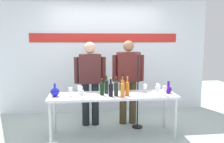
{
  "coord_description": "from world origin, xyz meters",
  "views": [
    {
      "loc": [
        -0.47,
        -3.82,
        1.67
      ],
      "look_at": [
        0.0,
        0.15,
        1.12
      ],
      "focal_mm": 37.05,
      "sensor_mm": 36.0,
      "label": 1
    }
  ],
  "objects_px": {
    "display_table": "(113,98)",
    "wine_bottle_6": "(102,88)",
    "wine_glass_left_2": "(81,89)",
    "wine_glass_right_3": "(158,86)",
    "wine_bottle_5": "(123,85)",
    "microphone_stand": "(138,104)",
    "wine_glass_right_4": "(157,89)",
    "decanter_blue_right": "(168,89)",
    "decanter_blue_left": "(55,92)",
    "presenter_left": "(90,78)",
    "wine_bottle_1": "(116,88)",
    "wine_glass_right_1": "(145,87)",
    "wine_bottle_7": "(122,89)",
    "wine_glass_left_0": "(70,90)",
    "wine_bottle_2": "(111,89)",
    "wine_bottle_0": "(123,86)",
    "wine_bottle_4": "(106,86)",
    "wine_glass_left_3": "(79,88)",
    "wine_glass_right_0": "(159,88)",
    "presenter_right": "(128,77)",
    "wine_bottle_3": "(127,88)",
    "wine_glass_left_1": "(82,93)",
    "wine_glass_right_2": "(165,89)"
  },
  "relations": [
    {
      "from": "wine_bottle_5",
      "to": "wine_bottle_0",
      "type": "bearing_deg",
      "value": -102.13
    },
    {
      "from": "wine_bottle_6",
      "to": "wine_bottle_2",
      "type": "bearing_deg",
      "value": -40.35
    },
    {
      "from": "wine_glass_right_4",
      "to": "decanter_blue_right",
      "type": "bearing_deg",
      "value": 33.24
    },
    {
      "from": "wine_glass_right_4",
      "to": "microphone_stand",
      "type": "height_order",
      "value": "microphone_stand"
    },
    {
      "from": "presenter_left",
      "to": "wine_bottle_5",
      "type": "height_order",
      "value": "presenter_left"
    },
    {
      "from": "presenter_left",
      "to": "display_table",
      "type": "bearing_deg",
      "value": -57.77
    },
    {
      "from": "wine_glass_right_4",
      "to": "wine_glass_right_3",
      "type": "bearing_deg",
      "value": 70.48
    },
    {
      "from": "presenter_right",
      "to": "wine_glass_right_3",
      "type": "xyz_separation_m",
      "value": [
        0.46,
        -0.42,
        -0.11
      ]
    },
    {
      "from": "decanter_blue_left",
      "to": "wine_bottle_2",
      "type": "xyz_separation_m",
      "value": [
        0.91,
        -0.11,
        0.05
      ]
    },
    {
      "from": "wine_bottle_0",
      "to": "wine_bottle_2",
      "type": "bearing_deg",
      "value": -153.69
    },
    {
      "from": "wine_bottle_1",
      "to": "wine_glass_left_2",
      "type": "xyz_separation_m",
      "value": [
        -0.59,
        0.18,
        -0.04
      ]
    },
    {
      "from": "display_table",
      "to": "wine_bottle_6",
      "type": "distance_m",
      "value": 0.27
    },
    {
      "from": "wine_glass_right_0",
      "to": "wine_glass_right_3",
      "type": "bearing_deg",
      "value": 76.01
    },
    {
      "from": "wine_bottle_6",
      "to": "wine_glass_right_2",
      "type": "bearing_deg",
      "value": -8.79
    },
    {
      "from": "wine_bottle_4",
      "to": "wine_glass_left_3",
      "type": "height_order",
      "value": "wine_bottle_4"
    },
    {
      "from": "wine_bottle_1",
      "to": "wine_bottle_7",
      "type": "relative_size",
      "value": 1.0
    },
    {
      "from": "wine_bottle_0",
      "to": "wine_bottle_7",
      "type": "relative_size",
      "value": 1.04
    },
    {
      "from": "wine_bottle_3",
      "to": "wine_glass_right_3",
      "type": "distance_m",
      "value": 0.67
    },
    {
      "from": "decanter_blue_right",
      "to": "wine_glass_left_0",
      "type": "height_order",
      "value": "decanter_blue_right"
    },
    {
      "from": "wine_bottle_5",
      "to": "microphone_stand",
      "type": "relative_size",
      "value": 0.23
    },
    {
      "from": "wine_bottle_0",
      "to": "wine_bottle_7",
      "type": "height_order",
      "value": "wine_bottle_0"
    },
    {
      "from": "wine_bottle_6",
      "to": "wine_glass_right_3",
      "type": "relative_size",
      "value": 2.04
    },
    {
      "from": "presenter_left",
      "to": "wine_bottle_1",
      "type": "xyz_separation_m",
      "value": [
        0.41,
        -0.71,
        -0.06
      ]
    },
    {
      "from": "decanter_blue_left",
      "to": "wine_bottle_5",
      "type": "relative_size",
      "value": 0.66
    },
    {
      "from": "wine_glass_left_0",
      "to": "wine_glass_right_1",
      "type": "relative_size",
      "value": 0.93
    },
    {
      "from": "display_table",
      "to": "wine_bottle_7",
      "type": "relative_size",
      "value": 6.71
    },
    {
      "from": "display_table",
      "to": "wine_glass_right_4",
      "type": "height_order",
      "value": "wine_glass_right_4"
    },
    {
      "from": "presenter_left",
      "to": "wine_bottle_6",
      "type": "xyz_separation_m",
      "value": [
        0.18,
        -0.61,
        -0.07
      ]
    },
    {
      "from": "wine_bottle_6",
      "to": "wine_glass_left_0",
      "type": "distance_m",
      "value": 0.52
    },
    {
      "from": "wine_glass_right_0",
      "to": "decanter_blue_right",
      "type": "bearing_deg",
      "value": 8.11
    },
    {
      "from": "wine_glass_right_2",
      "to": "wine_glass_right_1",
      "type": "bearing_deg",
      "value": 137.0
    },
    {
      "from": "wine_glass_right_2",
      "to": "presenter_left",
      "type": "bearing_deg",
      "value": 147.8
    },
    {
      "from": "wine_bottle_5",
      "to": "wine_glass_right_1",
      "type": "relative_size",
      "value": 2.16
    },
    {
      "from": "wine_glass_left_1",
      "to": "wine_glass_right_3",
      "type": "bearing_deg",
      "value": 16.89
    },
    {
      "from": "wine_bottle_5",
      "to": "wine_glass_right_4",
      "type": "distance_m",
      "value": 0.62
    },
    {
      "from": "wine_bottle_1",
      "to": "wine_glass_right_1",
      "type": "distance_m",
      "value": 0.58
    },
    {
      "from": "wine_glass_left_3",
      "to": "wine_glass_right_0",
      "type": "distance_m",
      "value": 1.38
    },
    {
      "from": "wine_bottle_5",
      "to": "wine_glass_left_2",
      "type": "xyz_separation_m",
      "value": [
        -0.75,
        -0.1,
        -0.04
      ]
    },
    {
      "from": "wine_glass_left_3",
      "to": "wine_bottle_0",
      "type": "bearing_deg",
      "value": -13.42
    },
    {
      "from": "wine_glass_left_2",
      "to": "wine_glass_right_3",
      "type": "distance_m",
      "value": 1.39
    },
    {
      "from": "wine_bottle_6",
      "to": "wine_glass_left_0",
      "type": "bearing_deg",
      "value": -177.78
    },
    {
      "from": "decanter_blue_left",
      "to": "display_table",
      "type": "bearing_deg",
      "value": 1.3
    },
    {
      "from": "wine_bottle_5",
      "to": "wine_glass_right_0",
      "type": "height_order",
      "value": "wine_bottle_5"
    },
    {
      "from": "presenter_right",
      "to": "decanter_blue_left",
      "type": "bearing_deg",
      "value": -155.41
    },
    {
      "from": "wine_bottle_5",
      "to": "wine_glass_right_2",
      "type": "distance_m",
      "value": 0.73
    },
    {
      "from": "decanter_blue_left",
      "to": "wine_glass_left_3",
      "type": "distance_m",
      "value": 0.42
    },
    {
      "from": "wine_bottle_6",
      "to": "wine_glass_left_3",
      "type": "distance_m",
      "value": 0.42
    },
    {
      "from": "decanter_blue_left",
      "to": "presenter_left",
      "type": "bearing_deg",
      "value": 45.88
    },
    {
      "from": "wine_bottle_5",
      "to": "wine_bottle_7",
      "type": "xyz_separation_m",
      "value": [
        -0.07,
        -0.36,
        -0.0
      ]
    },
    {
      "from": "wine_bottle_3",
      "to": "presenter_right",
      "type": "bearing_deg",
      "value": 78.28
    }
  ]
}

